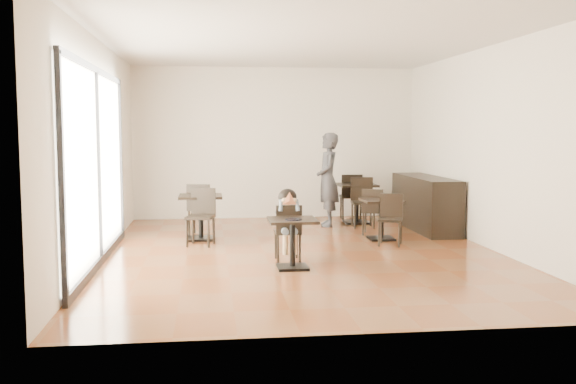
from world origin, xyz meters
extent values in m
cube|color=brown|center=(0.00, 0.00, 0.00)|extent=(6.00, 8.00, 0.01)
cube|color=silver|center=(0.00, 0.00, 3.20)|extent=(6.00, 8.00, 0.01)
cube|color=silver|center=(0.00, 4.00, 1.60)|extent=(6.00, 0.01, 3.20)
cube|color=silver|center=(0.00, -4.00, 1.60)|extent=(6.00, 0.01, 3.20)
cube|color=silver|center=(-3.00, 0.00, 1.60)|extent=(0.01, 8.00, 3.20)
cube|color=silver|center=(3.00, 0.00, 1.60)|extent=(0.01, 8.00, 3.20)
cube|color=white|center=(-2.97, -0.50, 1.40)|extent=(0.04, 4.50, 2.60)
cylinder|color=black|center=(-0.30, -1.23, 0.69)|extent=(0.23, 0.23, 0.01)
imported|color=#3F3F44|center=(0.89, 2.63, 0.91)|extent=(0.49, 0.70, 1.83)
cube|color=black|center=(2.65, 2.00, 0.50)|extent=(0.60, 2.40, 1.00)
camera|label=1|loc=(-1.41, -9.65, 1.89)|focal=40.00mm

